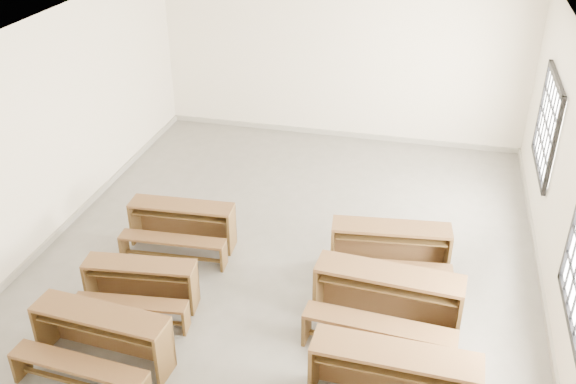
% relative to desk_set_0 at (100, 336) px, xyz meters
% --- Properties ---
extents(room, '(8.50, 8.50, 3.20)m').
position_rel_desk_set_0_xyz_m(room, '(1.59, 2.68, 1.73)').
color(room, slate).
rests_on(room, ground).
extents(desk_set_0, '(1.64, 0.94, 0.71)m').
position_rel_desk_set_0_xyz_m(desk_set_0, '(0.00, 0.00, 0.00)').
color(desk_set_0, brown).
rests_on(desk_set_0, ground).
extents(desk_set_1, '(1.48, 0.89, 0.63)m').
position_rel_desk_set_0_xyz_m(desk_set_1, '(-0.03, 1.07, -0.05)').
color(desk_set_1, brown).
rests_on(desk_set_1, ground).
extents(desk_set_2, '(1.55, 0.87, 0.68)m').
position_rel_desk_set_0_xyz_m(desk_set_2, '(-0.04, 2.48, -0.02)').
color(desk_set_2, brown).
rests_on(desk_set_2, ground).
extents(desk_set_3, '(1.75, 0.94, 0.77)m').
position_rel_desk_set_0_xyz_m(desk_set_3, '(3.24, 0.09, 0.04)').
color(desk_set_3, brown).
rests_on(desk_set_3, ground).
extents(desk_set_4, '(1.82, 1.03, 0.79)m').
position_rel_desk_set_0_xyz_m(desk_set_4, '(3.04, 1.39, 0.05)').
color(desk_set_4, brown).
rests_on(desk_set_4, ground).
extents(desk_set_5, '(1.68, 1.00, 0.72)m').
position_rel_desk_set_0_xyz_m(desk_set_5, '(2.96, 2.54, 0.00)').
color(desk_set_5, brown).
rests_on(desk_set_5, ground).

